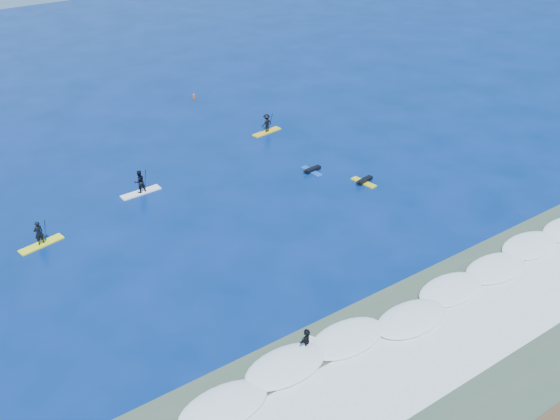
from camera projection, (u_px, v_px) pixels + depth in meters
ground at (289, 242)px, 42.56m from camera, size 160.00×160.00×0.00m
shallow_water at (443, 365)px, 32.71m from camera, size 90.00×13.00×0.01m
breaking_wave at (391, 323)px, 35.53m from camera, size 40.00×6.00×0.30m
whitewater at (429, 354)px, 33.42m from camera, size 34.00×5.00×0.02m
sup_paddler_left at (40, 237)px, 41.92m from camera, size 3.12×1.34×2.13m
sup_paddler_center at (140, 184)px, 47.96m from camera, size 3.19×0.91×2.22m
sup_paddler_right at (267, 124)px, 57.76m from camera, size 3.05×1.12×2.09m
prone_paddler_near at (364, 181)px, 49.70m from camera, size 1.77×2.28×0.46m
prone_paddler_far at (312, 170)px, 51.33m from camera, size 1.73×2.20×0.45m
wave_surfer at (306, 340)px, 33.26m from camera, size 1.81×1.30×1.30m
marker_buoy at (194, 96)px, 65.49m from camera, size 0.26×0.26×0.63m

